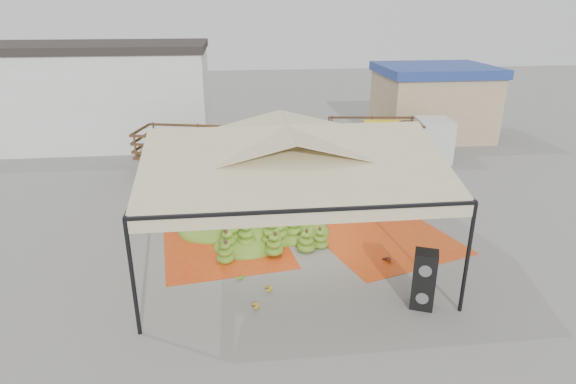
{
  "coord_description": "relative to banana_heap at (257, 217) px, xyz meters",
  "views": [
    {
      "loc": [
        -1.57,
        -13.8,
        7.33
      ],
      "look_at": [
        0.2,
        1.5,
        1.3
      ],
      "focal_mm": 30.0,
      "sensor_mm": 36.0,
      "label": 1
    }
  ],
  "objects": [
    {
      "name": "truck_right",
      "position": [
        7.28,
        7.54,
        0.68
      ],
      "size": [
        6.17,
        2.74,
        2.05
      ],
      "rotation": [
        0.0,
        0.0,
        -0.12
      ],
      "color": "#4F2E1A",
      "rests_on": "ground"
    },
    {
      "name": "tarp_left",
      "position": [
        -1.03,
        -1.06,
        -0.58
      ],
      "size": [
        4.4,
        4.24,
        0.01
      ],
      "primitive_type": "cube",
      "rotation": [
        0.0,
        0.0,
        0.14
      ],
      "color": "red",
      "rests_on": "ground"
    },
    {
      "name": "hanging_bunches",
      "position": [
        2.95,
        -0.6,
        2.04
      ],
      "size": [
        1.74,
        0.24,
        0.2
      ],
      "color": "#4B821B",
      "rests_on": "ground"
    },
    {
      "name": "banana_heap",
      "position": [
        0.0,
        0.0,
        0.0
      ],
      "size": [
        5.82,
        4.94,
        1.16
      ],
      "primitive_type": "ellipsoid",
      "rotation": [
        0.0,
        0.0,
        -0.09
      ],
      "color": "#3F7D1A",
      "rests_on": "ground"
    },
    {
      "name": "building_tan",
      "position": [
        10.92,
        11.84,
        1.49
      ],
      "size": [
        6.3,
        5.3,
        4.1
      ],
      "color": "tan",
      "rests_on": "ground"
    },
    {
      "name": "truck_left",
      "position": [
        -1.54,
        6.13,
        0.76
      ],
      "size": [
        6.66,
        3.59,
        2.17
      ],
      "rotation": [
        0.0,
        0.0,
        -0.24
      ],
      "color": "#4C3219",
      "rests_on": "ground"
    },
    {
      "name": "vendor",
      "position": [
        0.26,
        4.29,
        0.3
      ],
      "size": [
        0.65,
        0.42,
        1.77
      ],
      "primitive_type": "imported",
      "rotation": [
        0.0,
        0.0,
        3.14
      ],
      "color": "gray",
      "rests_on": "ground"
    },
    {
      "name": "canopy_tent",
      "position": [
        0.92,
        -1.16,
        2.72
      ],
      "size": [
        8.1,
        8.1,
        4.0
      ],
      "color": "black",
      "rests_on": "ground"
    },
    {
      "name": "ground",
      "position": [
        0.92,
        -1.16,
        -0.58
      ],
      "size": [
        90.0,
        90.0,
        0.0
      ],
      "primitive_type": "plane",
      "color": "slate",
      "rests_on": "ground"
    },
    {
      "name": "hand_red_a",
      "position": [
        4.62,
        -2.99,
        -0.47
      ],
      "size": [
        0.58,
        0.51,
        0.23
      ],
      "primitive_type": "ellipsoid",
      "rotation": [
        0.0,
        0.0,
        0.2
      ],
      "color": "#5B1C15",
      "rests_on": "ground"
    },
    {
      "name": "building_white",
      "position": [
        -9.08,
        12.84,
        2.13
      ],
      "size": [
        14.3,
        6.3,
        5.4
      ],
      "color": "silver",
      "rests_on": "ground"
    },
    {
      "name": "tarp_right",
      "position": [
        4.22,
        -0.93,
        -0.58
      ],
      "size": [
        5.29,
        5.43,
        0.01
      ],
      "primitive_type": "cube",
      "rotation": [
        0.0,
        0.0,
        0.31
      ],
      "color": "#D34313",
      "rests_on": "ground"
    },
    {
      "name": "hand_red_b",
      "position": [
        3.76,
        -2.53,
        -0.48
      ],
      "size": [
        0.54,
        0.49,
        0.2
      ],
      "primitive_type": "ellipsoid",
      "rotation": [
        0.0,
        0.0,
        0.31
      ],
      "color": "#562013",
      "rests_on": "ground"
    },
    {
      "name": "hand_yellow_b",
      "position": [
        -0.37,
        -4.47,
        -0.48
      ],
      "size": [
        0.5,
        0.44,
        0.2
      ],
      "primitive_type": "ellipsoid",
      "rotation": [
        0.0,
        0.0,
        0.18
      ],
      "color": "gold",
      "rests_on": "ground"
    },
    {
      "name": "hand_green",
      "position": [
        -0.7,
        -2.95,
        -0.49
      ],
      "size": [
        0.51,
        0.5,
        0.18
      ],
      "primitive_type": "ellipsoid",
      "rotation": [
        0.0,
        0.0,
        -0.64
      ],
      "color": "#437F1A",
      "rests_on": "ground"
    },
    {
      "name": "hand_yellow_a",
      "position": [
        0.03,
        -3.7,
        -0.48
      ],
      "size": [
        0.48,
        0.41,
        0.21
      ],
      "primitive_type": "ellipsoid",
      "rotation": [
        0.0,
        0.0,
        -0.08
      ],
      "color": "gold",
      "rests_on": "ground"
    },
    {
      "name": "banana_leaves",
      "position": [
        -0.91,
        1.03,
        -0.58
      ],
      "size": [
        0.96,
        1.36,
        3.7
      ],
      "primitive_type": null,
      "color": "#316F1D",
      "rests_on": "ground"
    },
    {
      "name": "speaker_stack",
      "position": [
        4.0,
        -4.86,
        0.21
      ],
      "size": [
        0.72,
        0.68,
        1.59
      ],
      "rotation": [
        0.0,
        0.0,
        -0.4
      ],
      "color": "black",
      "rests_on": "ground"
    }
  ]
}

